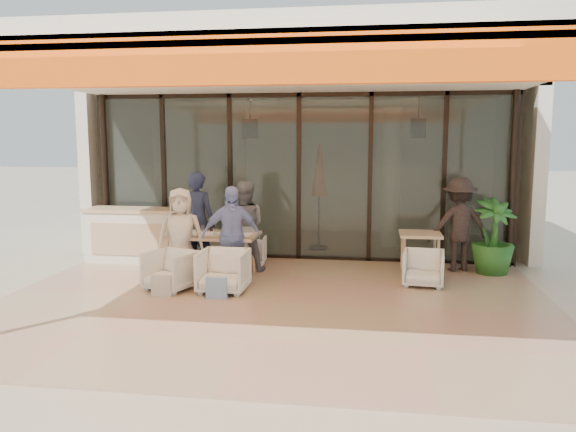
{
  "coord_description": "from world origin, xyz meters",
  "views": [
    {
      "loc": [
        1.37,
        -7.66,
        2.35
      ],
      "look_at": [
        0.1,
        0.9,
        1.15
      ],
      "focal_mm": 35.0,
      "sensor_mm": 36.0,
      "label": 1
    }
  ],
  "objects_px": {
    "host_counter": "(136,235)",
    "chair_near_left": "(171,269)",
    "chair_far_left": "(206,248)",
    "side_chair": "(423,267)",
    "side_table": "(420,239)",
    "diner_navy": "(198,221)",
    "potted_palm": "(493,237)",
    "standing_woman": "(459,225)",
    "diner_grey": "(244,226)",
    "diner_periwinkle": "(231,236)",
    "chair_near_right": "(223,269)",
    "chair_far_right": "(250,249)",
    "diner_cream": "(181,236)",
    "dining_table": "(213,237)"
  },
  "relations": [
    {
      "from": "host_counter",
      "to": "chair_near_left",
      "type": "distance_m",
      "value": 2.27
    },
    {
      "from": "chair_far_left",
      "to": "side_chair",
      "type": "bearing_deg",
      "value": 143.89
    },
    {
      "from": "side_table",
      "to": "side_chair",
      "type": "xyz_separation_m",
      "value": [
        0.0,
        -0.75,
        -0.31
      ]
    },
    {
      "from": "diner_navy",
      "to": "potted_palm",
      "type": "distance_m",
      "value": 5.17
    },
    {
      "from": "chair_near_left",
      "to": "standing_woman",
      "type": "height_order",
      "value": "standing_woman"
    },
    {
      "from": "diner_grey",
      "to": "diner_periwinkle",
      "type": "height_order",
      "value": "diner_grey"
    },
    {
      "from": "chair_far_left",
      "to": "diner_periwinkle",
      "type": "xyz_separation_m",
      "value": [
        0.84,
        -1.4,
        0.5
      ]
    },
    {
      "from": "chair_far_left",
      "to": "chair_near_right",
      "type": "bearing_deg",
      "value": 93.15
    },
    {
      "from": "host_counter",
      "to": "diner_grey",
      "type": "xyz_separation_m",
      "value": [
        2.19,
        -0.42,
        0.28
      ]
    },
    {
      "from": "diner_navy",
      "to": "chair_far_left",
      "type": "bearing_deg",
      "value": -82.35
    },
    {
      "from": "diner_grey",
      "to": "side_chair",
      "type": "distance_m",
      "value": 3.15
    },
    {
      "from": "chair_far_right",
      "to": "diner_navy",
      "type": "bearing_deg",
      "value": 25.16
    },
    {
      "from": "diner_periwinkle",
      "to": "standing_woman",
      "type": "relative_size",
      "value": 0.96
    },
    {
      "from": "chair_far_left",
      "to": "host_counter",
      "type": "bearing_deg",
      "value": -17.18
    },
    {
      "from": "diner_cream",
      "to": "host_counter",
      "type": "bearing_deg",
      "value": 122.05
    },
    {
      "from": "chair_far_right",
      "to": "standing_woman",
      "type": "xyz_separation_m",
      "value": [
        3.76,
        0.05,
        0.54
      ]
    },
    {
      "from": "chair_far_left",
      "to": "chair_far_right",
      "type": "height_order",
      "value": "chair_far_left"
    },
    {
      "from": "potted_palm",
      "to": "chair_near_left",
      "type": "bearing_deg",
      "value": -160.59
    },
    {
      "from": "diner_grey",
      "to": "diner_periwinkle",
      "type": "distance_m",
      "value": 0.9
    },
    {
      "from": "chair_far_right",
      "to": "potted_palm",
      "type": "xyz_separation_m",
      "value": [
        4.31,
        -0.09,
        0.37
      ]
    },
    {
      "from": "diner_cream",
      "to": "diner_periwinkle",
      "type": "distance_m",
      "value": 0.84
    },
    {
      "from": "chair_near_left",
      "to": "potted_palm",
      "type": "height_order",
      "value": "potted_palm"
    },
    {
      "from": "side_table",
      "to": "side_chair",
      "type": "bearing_deg",
      "value": -90.0
    },
    {
      "from": "diner_grey",
      "to": "side_table",
      "type": "relative_size",
      "value": 2.17
    },
    {
      "from": "chair_far_left",
      "to": "diner_grey",
      "type": "relative_size",
      "value": 0.37
    },
    {
      "from": "side_table",
      "to": "chair_near_left",
      "type": "bearing_deg",
      "value": -158.02
    },
    {
      "from": "chair_near_left",
      "to": "standing_woman",
      "type": "distance_m",
      "value": 5.02
    },
    {
      "from": "host_counter",
      "to": "diner_grey",
      "type": "distance_m",
      "value": 2.25
    },
    {
      "from": "side_table",
      "to": "potted_palm",
      "type": "height_order",
      "value": "potted_palm"
    },
    {
      "from": "diner_cream",
      "to": "diner_periwinkle",
      "type": "bearing_deg",
      "value": -13.66
    },
    {
      "from": "diner_navy",
      "to": "diner_grey",
      "type": "distance_m",
      "value": 0.84
    },
    {
      "from": "host_counter",
      "to": "diner_navy",
      "type": "distance_m",
      "value": 1.46
    },
    {
      "from": "side_table",
      "to": "standing_woman",
      "type": "distance_m",
      "value": 0.82
    },
    {
      "from": "diner_navy",
      "to": "chair_near_right",
      "type": "bearing_deg",
      "value": 128.61
    },
    {
      "from": "chair_far_right",
      "to": "chair_near_left",
      "type": "height_order",
      "value": "chair_near_left"
    },
    {
      "from": "chair_far_right",
      "to": "chair_near_right",
      "type": "height_order",
      "value": "chair_near_right"
    },
    {
      "from": "side_chair",
      "to": "diner_grey",
      "type": "bearing_deg",
      "value": 176.01
    },
    {
      "from": "chair_far_right",
      "to": "diner_grey",
      "type": "bearing_deg",
      "value": 84.4
    },
    {
      "from": "diner_navy",
      "to": "chair_far_right",
      "type": "bearing_deg",
      "value": -141.59
    },
    {
      "from": "chair_far_right",
      "to": "host_counter",
      "type": "bearing_deg",
      "value": -3.43
    },
    {
      "from": "host_counter",
      "to": "dining_table",
      "type": "bearing_deg",
      "value": -26.01
    },
    {
      "from": "chair_near_left",
      "to": "diner_periwinkle",
      "type": "xyz_separation_m",
      "value": [
        0.84,
        0.5,
        0.46
      ]
    },
    {
      "from": "diner_grey",
      "to": "side_table",
      "type": "height_order",
      "value": "diner_grey"
    },
    {
      "from": "dining_table",
      "to": "potted_palm",
      "type": "height_order",
      "value": "potted_palm"
    },
    {
      "from": "chair_near_right",
      "to": "diner_grey",
      "type": "xyz_separation_m",
      "value": [
        0.0,
        1.4,
        0.44
      ]
    },
    {
      "from": "dining_table",
      "to": "chair_far_right",
      "type": "bearing_deg",
      "value": 65.73
    },
    {
      "from": "chair_near_left",
      "to": "side_table",
      "type": "xyz_separation_m",
      "value": [
        3.9,
        1.57,
        0.29
      ]
    },
    {
      "from": "dining_table",
      "to": "chair_far_left",
      "type": "relative_size",
      "value": 2.48
    },
    {
      "from": "dining_table",
      "to": "side_chair",
      "type": "distance_m",
      "value": 3.51
    },
    {
      "from": "chair_far_left",
      "to": "chair_near_left",
      "type": "relative_size",
      "value": 0.87
    }
  ]
}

